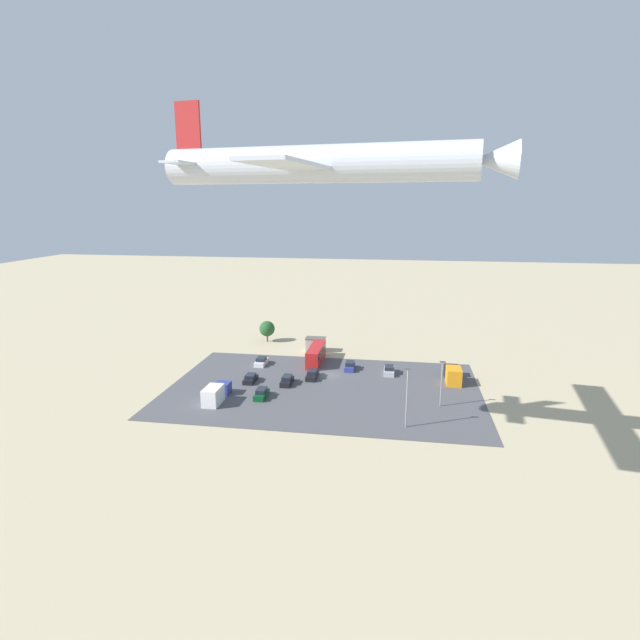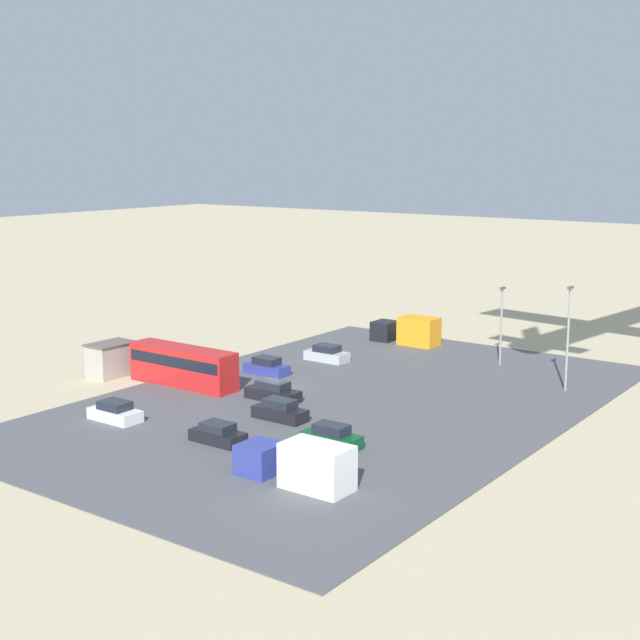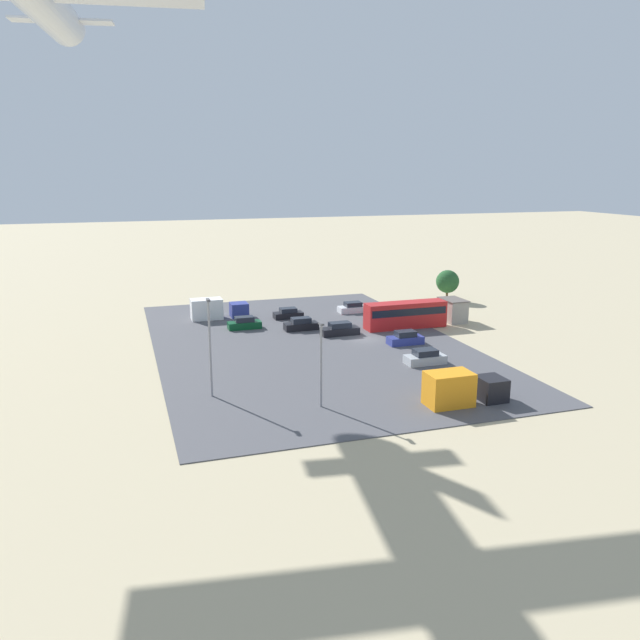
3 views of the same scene
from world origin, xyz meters
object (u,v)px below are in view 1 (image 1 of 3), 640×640
object	(u,v)px
parked_car_2	(261,362)
parked_truck_1	(216,393)
parked_car_0	(389,370)
parked_car_1	(312,375)
parked_car_6	(261,394)
parked_car_5	(250,379)
shed_building	(315,344)
airplane	(328,164)
parked_car_3	(350,366)
parked_truck_0	(453,374)
bus	(316,354)
parked_car_4	(287,381)

from	to	relation	value
parked_car_2	parked_truck_1	bearing A→B (deg)	-96.65
parked_car_0	parked_truck_1	bearing A→B (deg)	-147.20
parked_car_1	parked_car_6	distance (m)	12.68
parked_truck_1	parked_car_5	bearing A→B (deg)	72.66
parked_car_2	parked_car_5	bearing A→B (deg)	-85.85
shed_building	airplane	distance (m)	60.56
parked_car_1	parked_car_3	xyz separation A→B (m)	(-6.41, -5.93, -0.00)
parked_car_1	parked_car_0	bearing A→B (deg)	-161.90
parked_car_6	airplane	world-z (taller)	airplane
shed_building	parked_truck_0	size ratio (longest dim) A/B	0.58
bus	parked_car_0	world-z (taller)	bus
parked_car_4	airplane	world-z (taller)	airplane
parked_car_1	airplane	distance (m)	47.94
parked_car_1	parked_car_6	size ratio (longest dim) A/B	1.11
bus	parked_car_3	world-z (taller)	bus
parked_car_3	parked_car_5	distance (m)	19.73
parked_car_3	parked_car_4	distance (m)	14.26
parked_car_6	parked_truck_0	distance (m)	34.82
bus	parked_truck_0	bearing A→B (deg)	164.63
parked_car_2	parked_car_5	distance (m)	9.92
bus	parked_car_5	xyz separation A→B (m)	(9.90, 13.15, -1.22)
parked_car_2	parked_car_4	bearing A→B (deg)	-53.00
parked_car_0	parked_car_6	xyz separation A→B (m)	(20.83, 15.31, 0.01)
bus	parked_car_3	size ratio (longest dim) A/B	2.59
parked_car_5	parked_car_2	bearing A→B (deg)	94.15
shed_building	parked_car_1	world-z (taller)	shed_building
bus	parked_car_0	size ratio (longest dim) A/B	2.53
shed_building	parked_car_0	world-z (taller)	shed_building
shed_building	parked_truck_1	xyz separation A→B (m)	(11.47, 30.50, -0.20)
parked_car_3	parked_car_4	world-z (taller)	parked_car_3
bus	parked_car_2	bearing A→B (deg)	17.03
parked_car_3	parked_truck_1	size ratio (longest dim) A/B	0.53
parked_car_2	parked_truck_0	xyz separation A→B (m)	(-37.09, 4.03, 0.73)
parked_car_3	parked_truck_0	world-z (taller)	parked_truck_0
parked_car_0	parked_car_1	size ratio (longest dim) A/B	0.90
parked_car_4	parked_car_5	bearing A→B (deg)	-1.07
parked_car_1	parked_car_5	bearing A→B (deg)	19.25
parked_car_0	parked_truck_0	xyz separation A→B (m)	(-11.54, 2.49, 0.71)
parked_car_0	airplane	bearing A→B (deg)	-100.45
parked_car_5	airplane	distance (m)	48.50
parked_car_4	parked_truck_1	size ratio (longest dim) A/B	0.55
parked_car_4	shed_building	bearing A→B (deg)	-94.49
parked_truck_1	airplane	xyz separation A→B (m)	(-21.10, 18.48, 34.49)
shed_building	parked_car_1	distance (m)	17.34
bus	parked_car_3	xyz separation A→B (m)	(-7.29, 3.46, -1.16)
parked_car_4	parked_car_6	size ratio (longest dim) A/B	1.01
bus	parked_car_4	distance (m)	13.67
parked_truck_0	parked_car_0	bearing A→B (deg)	167.83
parked_car_6	parked_truck_1	bearing A→B (deg)	20.51
parked_car_0	parked_car_6	bearing A→B (deg)	-143.68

